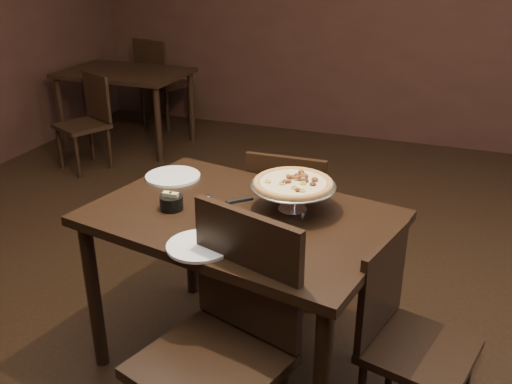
% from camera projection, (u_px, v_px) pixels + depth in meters
% --- Properties ---
extents(room, '(6.04, 7.04, 2.84)m').
position_uv_depth(room, '(260.00, 64.00, 2.23)').
color(room, black).
rests_on(room, ground).
extents(dining_table, '(1.39, 1.06, 0.79)m').
position_uv_depth(dining_table, '(241.00, 235.00, 2.46)').
color(dining_table, black).
rests_on(dining_table, ground).
extents(background_table, '(1.16, 0.77, 0.72)m').
position_uv_depth(background_table, '(125.00, 81.00, 5.38)').
color(background_table, black).
rests_on(background_table, ground).
extents(pizza_stand, '(0.37, 0.37, 0.15)m').
position_uv_depth(pizza_stand, '(293.00, 184.00, 2.40)').
color(pizza_stand, silver).
rests_on(pizza_stand, dining_table).
extents(parmesan_shaker, '(0.06, 0.06, 0.10)m').
position_uv_depth(parmesan_shaker, '(207.00, 213.00, 2.31)').
color(parmesan_shaker, beige).
rests_on(parmesan_shaker, dining_table).
extents(pepper_flake_shaker, '(0.06, 0.06, 0.11)m').
position_uv_depth(pepper_flake_shaker, '(207.00, 208.00, 2.34)').
color(pepper_flake_shaker, maroon).
rests_on(pepper_flake_shaker, dining_table).
extents(packet_caddy, '(0.10, 0.10, 0.08)m').
position_uv_depth(packet_caddy, '(171.00, 202.00, 2.44)').
color(packet_caddy, black).
rests_on(packet_caddy, dining_table).
extents(napkin_stack, '(0.15, 0.15, 0.02)m').
position_uv_depth(napkin_stack, '(264.00, 244.00, 2.15)').
color(napkin_stack, white).
rests_on(napkin_stack, dining_table).
extents(plate_left, '(0.27, 0.27, 0.01)m').
position_uv_depth(plate_left, '(173.00, 176.00, 2.78)').
color(plate_left, white).
rests_on(plate_left, dining_table).
extents(plate_near, '(0.25, 0.25, 0.01)m').
position_uv_depth(plate_near, '(200.00, 246.00, 2.15)').
color(plate_near, white).
rests_on(plate_near, dining_table).
extents(serving_spatula, '(0.15, 0.15, 0.02)m').
position_uv_depth(serving_spatula, '(239.00, 201.00, 2.24)').
color(serving_spatula, silver).
rests_on(serving_spatula, pizza_stand).
extents(chair_far, '(0.42, 0.42, 0.88)m').
position_uv_depth(chair_far, '(291.00, 220.00, 3.04)').
color(chair_far, black).
rests_on(chair_far, ground).
extents(chair_near, '(0.58, 0.58, 0.99)m').
position_uv_depth(chair_near, '(225.00, 339.00, 2.03)').
color(chair_near, black).
rests_on(chair_near, ground).
extents(chair_side, '(0.47, 0.47, 0.83)m').
position_uv_depth(chair_side, '(405.00, 333.00, 2.21)').
color(chair_side, black).
rests_on(chair_side, ground).
extents(bg_chair_far, '(0.52, 0.52, 0.93)m').
position_uv_depth(bg_chair_far, '(160.00, 79.00, 5.98)').
color(bg_chair_far, black).
rests_on(bg_chair_far, ground).
extents(bg_chair_near, '(0.50, 0.50, 0.81)m').
position_uv_depth(bg_chair_near, '(88.00, 118.00, 4.89)').
color(bg_chair_near, black).
rests_on(bg_chair_near, ground).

